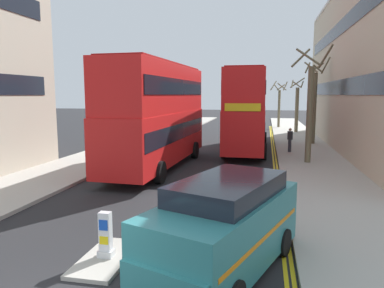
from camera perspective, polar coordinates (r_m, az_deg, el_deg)
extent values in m
cube|color=#ADA89E|center=(21.07, 19.11, -3.29)|extent=(4.00, 80.00, 0.14)
cube|color=#ADA89E|center=(23.24, -14.57, -2.09)|extent=(4.00, 80.00, 0.14)
cube|color=yellow|center=(18.95, 13.55, -4.49)|extent=(0.10, 56.00, 0.01)
cube|color=yellow|center=(18.94, 13.07, -4.48)|extent=(0.10, 56.00, 0.01)
cube|color=#ADA89E|center=(9.35, -13.50, -17.29)|extent=(1.10, 2.20, 0.10)
cube|color=silver|center=(9.30, -13.53, -16.57)|extent=(0.36, 0.28, 0.16)
cube|color=white|center=(9.09, -13.64, -13.38)|extent=(0.28, 0.20, 0.95)
cube|color=blue|center=(8.93, -13.98, -12.47)|extent=(0.22, 0.01, 0.26)
cube|color=yellow|center=(9.07, -13.89, -14.72)|extent=(0.22, 0.01, 0.20)
cube|color=red|center=(19.52, -5.42, 1.23)|extent=(2.93, 10.89, 2.60)
cube|color=red|center=(19.39, -5.52, 8.73)|extent=(2.87, 10.67, 2.50)
cube|color=black|center=(19.49, -5.44, 2.10)|extent=(2.94, 10.46, 0.84)
cube|color=black|center=(19.39, -5.53, 9.03)|extent=(2.93, 10.24, 0.80)
cube|color=yellow|center=(24.54, -1.28, 6.25)|extent=(2.00, 0.14, 0.44)
cube|color=maroon|center=(19.45, -5.58, 12.56)|extent=(2.64, 9.80, 0.10)
cylinder|color=black|center=(23.22, -5.56, -0.75)|extent=(0.34, 1.05, 1.04)
cylinder|color=black|center=(22.52, 0.45, -0.99)|extent=(0.34, 1.05, 1.04)
cylinder|color=black|center=(17.16, -13.05, -4.00)|extent=(0.34, 1.05, 1.04)
cylinder|color=black|center=(16.19, -5.12, -4.53)|extent=(0.34, 1.05, 1.04)
cube|color=red|center=(25.65, 8.75, 2.76)|extent=(2.53, 10.81, 2.60)
cube|color=red|center=(25.55, 8.87, 8.47)|extent=(2.48, 10.59, 2.50)
cube|color=black|center=(25.63, 8.77, 3.43)|extent=(2.55, 10.37, 0.84)
cube|color=black|center=(25.55, 8.88, 8.69)|extent=(2.54, 10.16, 0.80)
cube|color=yellow|center=(20.19, 8.08, 5.82)|extent=(2.00, 0.06, 0.44)
cube|color=maroon|center=(25.60, 8.94, 11.38)|extent=(2.27, 9.73, 0.10)
cylinder|color=black|center=(22.44, 11.45, -1.17)|extent=(0.30, 1.04, 1.04)
cylinder|color=black|center=(22.58, 5.09, -0.99)|extent=(0.30, 1.04, 1.04)
cylinder|color=black|center=(29.08, 11.49, 0.87)|extent=(0.30, 1.04, 1.04)
cylinder|color=black|center=(29.18, 6.58, 1.00)|extent=(0.30, 1.04, 1.04)
cube|color=teal|center=(8.36, 5.31, -13.59)|extent=(3.40, 5.07, 1.50)
cube|color=black|center=(8.23, 5.86, -8.06)|extent=(2.66, 3.46, 0.76)
cube|color=teal|center=(6.99, -2.08, -20.47)|extent=(2.10, 1.72, 0.67)
cube|color=orange|center=(8.34, 5.32, -13.27)|extent=(3.29, 4.72, 0.10)
cylinder|color=black|center=(7.92, -6.02, -19.65)|extent=(0.44, 0.71, 0.68)
cylinder|color=black|center=(9.54, 14.37, -14.91)|extent=(0.44, 0.71, 0.68)
cylinder|color=black|center=(10.17, 4.36, -13.21)|extent=(0.44, 0.71, 0.68)
cylinder|color=#2D2D38|center=(25.05, 15.31, -0.26)|extent=(0.22, 0.22, 0.85)
cube|color=#26262B|center=(24.96, 15.37, 1.34)|extent=(0.34, 0.22, 0.56)
sphere|color=tan|center=(24.92, 15.40, 2.23)|extent=(0.20, 0.20, 0.20)
cylinder|color=#6B6047|center=(38.64, 16.37, 5.25)|extent=(0.36, 0.36, 4.57)
cylinder|color=#6B6047|center=(38.71, 17.16, 9.06)|extent=(0.23, 0.94, 0.70)
cylinder|color=#6B6047|center=(39.34, 16.46, 9.34)|extent=(1.47, 0.14, 1.08)
cylinder|color=#6B6047|center=(38.69, 15.71, 9.23)|extent=(0.33, 1.14, 0.85)
cylinder|color=#6B6047|center=(38.21, 16.41, 9.08)|extent=(0.88, 0.34, 0.67)
cylinder|color=#6B6047|center=(21.30, 18.23, 4.39)|extent=(0.33, 0.33, 5.40)
cylinder|color=#6B6047|center=(21.70, 20.54, 12.94)|extent=(0.58, 1.56, 1.17)
cylinder|color=#6B6047|center=(21.83, 16.97, 13.02)|extent=(1.15, 1.22, 1.14)
cylinder|color=#6B6047|center=(20.74, 18.04, 13.08)|extent=(1.30, 0.67, 1.01)
cylinder|color=#6B6047|center=(43.91, 13.71, 5.49)|extent=(0.29, 0.29, 4.37)
cylinder|color=#6B6047|center=(44.08, 14.67, 8.92)|extent=(0.46, 1.37, 1.02)
cylinder|color=#6B6047|center=(44.34, 14.00, 8.76)|extent=(0.99, 0.45, 0.75)
cylinder|color=#6B6047|center=(44.19, 12.87, 9.08)|extent=(0.78, 1.51, 1.18)
cylinder|color=#6B6047|center=(43.65, 13.35, 8.75)|extent=(0.57, 0.83, 0.68)
cylinder|color=#6B6047|center=(43.39, 14.16, 8.86)|extent=(1.11, 0.61, 0.87)
cylinder|color=#6B6047|center=(29.82, 18.81, 5.38)|extent=(0.42, 0.42, 5.53)
cylinder|color=#6B6047|center=(30.16, 20.55, 11.64)|extent=(0.47, 1.62, 1.19)
cylinder|color=#6B6047|center=(30.42, 19.18, 11.35)|extent=(1.15, 0.37, 0.86)
cylinder|color=#6B6047|center=(30.01, 17.97, 11.50)|extent=(0.54, 1.19, 0.91)
cylinder|color=#6B6047|center=(29.40, 18.44, 11.55)|extent=(0.98, 0.89, 0.89)
cylinder|color=#6B6047|center=(29.52, 19.47, 11.25)|extent=(0.84, 0.44, 0.65)
cube|color=black|center=(28.08, 22.27, 16.51)|extent=(0.04, 24.64, 1.00)
cube|color=black|center=(27.72, 21.83, 8.33)|extent=(0.04, 24.64, 1.00)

